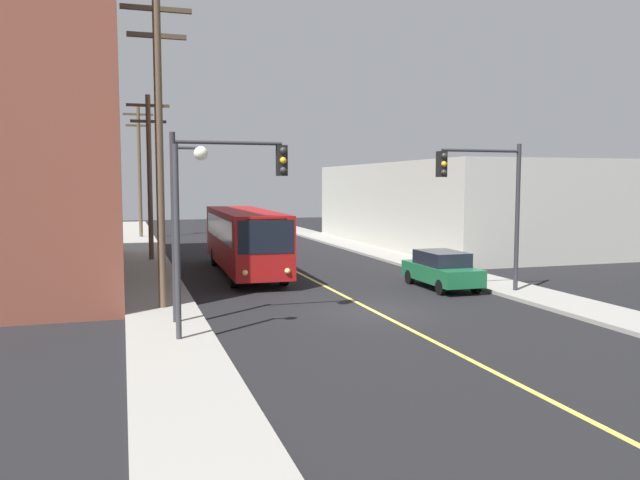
% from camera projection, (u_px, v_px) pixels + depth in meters
% --- Properties ---
extents(ground_plane, '(120.00, 120.00, 0.00)m').
position_uv_depth(ground_plane, '(373.00, 311.00, 22.65)').
color(ground_plane, black).
extents(sidewalk_left, '(2.50, 90.00, 0.15)m').
position_uv_depth(sidewalk_left, '(152.00, 278.00, 30.00)').
color(sidewalk_left, gray).
rests_on(sidewalk_left, ground).
extents(sidewalk_right, '(2.50, 90.00, 0.15)m').
position_uv_depth(sidewalk_right, '(428.00, 266.00, 34.31)').
color(sidewalk_right, gray).
rests_on(sidewalk_right, ground).
extents(lane_stripe_center, '(0.16, 60.00, 0.01)m').
position_uv_depth(lane_stripe_center, '(276.00, 261.00, 36.91)').
color(lane_stripe_center, '#D8CC4C').
rests_on(lane_stripe_center, ground).
extents(building_left_brick, '(10.00, 21.02, 13.03)m').
position_uv_depth(building_left_brick, '(7.00, 141.00, 29.18)').
color(building_left_brick, brown).
rests_on(building_left_brick, ground).
extents(building_right_warehouse, '(12.00, 24.58, 5.95)m').
position_uv_depth(building_right_warehouse, '(450.00, 205.00, 46.41)').
color(building_right_warehouse, '#B2B2A8').
rests_on(building_right_warehouse, ground).
extents(city_bus, '(2.92, 12.22, 3.20)m').
position_uv_depth(city_bus, '(244.00, 238.00, 31.86)').
color(city_bus, maroon).
rests_on(city_bus, ground).
extents(parked_car_green, '(1.85, 4.42, 1.62)m').
position_uv_depth(parked_car_green, '(442.00, 269.00, 27.45)').
color(parked_car_green, '#196038').
rests_on(parked_car_green, ground).
extents(utility_pole_near, '(2.40, 0.28, 10.96)m').
position_uv_depth(utility_pole_near, '(159.00, 137.00, 22.05)').
color(utility_pole_near, brown).
rests_on(utility_pole_near, sidewalk_left).
extents(utility_pole_mid, '(2.40, 0.28, 9.42)m').
position_uv_depth(utility_pole_mid, '(149.00, 169.00, 36.34)').
color(utility_pole_mid, brown).
rests_on(utility_pole_mid, sidewalk_left).
extents(utility_pole_far, '(2.40, 0.28, 10.59)m').
position_uv_depth(utility_pole_far, '(139.00, 166.00, 51.87)').
color(utility_pole_far, brown).
rests_on(utility_pole_far, sidewalk_left).
extents(traffic_signal_left_corner, '(3.75, 0.48, 6.00)m').
position_uv_depth(traffic_signal_left_corner, '(223.00, 191.00, 20.26)').
color(traffic_signal_left_corner, '#2D2D33').
rests_on(traffic_signal_left_corner, sidewalk_left).
extents(traffic_signal_right_corner, '(3.75, 0.48, 6.00)m').
position_uv_depth(traffic_signal_right_corner, '(485.00, 190.00, 25.33)').
color(traffic_signal_right_corner, '#2D2D33').
rests_on(traffic_signal_right_corner, sidewalk_right).
extents(street_lamp_left, '(0.98, 0.40, 5.50)m').
position_uv_depth(street_lamp_left, '(185.00, 212.00, 17.74)').
color(street_lamp_left, '#38383D').
rests_on(street_lamp_left, sidewalk_left).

